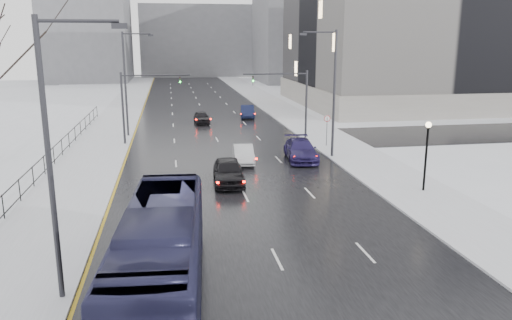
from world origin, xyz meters
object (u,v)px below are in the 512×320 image
streetlight_r_mid (332,88)px  mast_signal_left (135,99)px  no_uturn_sign (327,121)px  sedan_right_far (301,150)px  mast_signal_right (295,96)px  bus (161,253)px  lamppost_r_mid (427,146)px  streetlight_l_far (127,79)px  streetlight_l_near (55,149)px  sedan_center_near (228,171)px  sedan_right_distant (247,111)px  sedan_right_near (243,154)px  sedan_center_far (202,117)px

streetlight_r_mid → mast_signal_left: 17.50m
no_uturn_sign → sedan_right_far: no_uturn_sign is taller
mast_signal_right → sedan_right_far: (-1.63, -8.38, -3.27)m
bus → no_uturn_sign: bearing=64.4°
sedan_right_far → lamppost_r_mid: bearing=-55.2°
streetlight_l_far → bus: (3.37, -32.37, -3.90)m
streetlight_l_near → bus: size_ratio=0.83×
sedan_right_far → sedan_center_near: bearing=-132.3°
mast_signal_left → bus: (2.53, -28.37, -2.39)m
mast_signal_right → mast_signal_left: bearing=180.0°
sedan_right_far → sedan_right_distant: (-0.71, 22.62, -0.06)m
streetlight_r_mid → streetlight_l_far: 20.27m
streetlight_r_mid → mast_signal_left: size_ratio=1.54×
streetlight_r_mid → sedan_right_near: 8.59m
streetlight_r_mid → sedan_center_near: 11.73m
streetlight_r_mid → streetlight_l_near: same height
bus → sedan_right_distant: bearing=81.4°
sedan_center_near → mast_signal_left: bearing=118.4°
streetlight_l_near → streetlight_l_far: size_ratio=1.00×
streetlight_r_mid → sedan_right_far: 5.39m
lamppost_r_mid → sedan_center_far: size_ratio=1.08×
sedan_right_near → streetlight_l_near: bearing=-111.4°
mast_signal_right → mast_signal_left: 14.65m
bus → streetlight_l_far: bearing=100.2°
sedan_right_near → streetlight_r_mid: bearing=8.8°
sedan_right_far → sedan_right_near: bearing=-171.7°
no_uturn_sign → sedan_right_far: (-3.50, -4.38, -1.46)m
streetlight_r_mid → lamppost_r_mid: 10.73m
streetlight_l_near → sedan_right_near: size_ratio=2.37×
mast_signal_left → sedan_center_near: (6.65, -14.07, -3.24)m
streetlight_l_far → sedan_center_far: size_ratio=2.52×
sedan_center_near → sedan_right_distant: (5.67, 28.31, -0.08)m
mast_signal_right → bus: size_ratio=0.54×
streetlight_l_far → sedan_center_near: bearing=-67.5°
lamppost_r_mid → no_uturn_sign: 14.13m
streetlight_l_near → mast_signal_right: (15.49, 28.00, -1.51)m
streetlight_l_near → sedan_right_distant: size_ratio=2.21×
sedan_center_near → sedan_right_distant: bearing=81.8°
streetlight_l_far → mast_signal_right: 16.07m
sedan_center_near → sedan_center_far: (-0.12, 24.87, -0.15)m
lamppost_r_mid → mast_signal_left: bearing=135.5°
mast_signal_right → mast_signal_left: same height
bus → sedan_center_near: bus is taller
sedan_right_near → sedan_right_distant: size_ratio=0.93×
sedan_right_distant → bus: bearing=-96.3°
bus → mast_signal_left: bearing=99.4°
sedan_center_near → streetlight_l_far: bearing=115.6°
streetlight_r_mid → bus: bearing=-122.5°
streetlight_r_mid → sedan_center_near: size_ratio=2.06×
no_uturn_sign → mast_signal_right: bearing=115.1°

